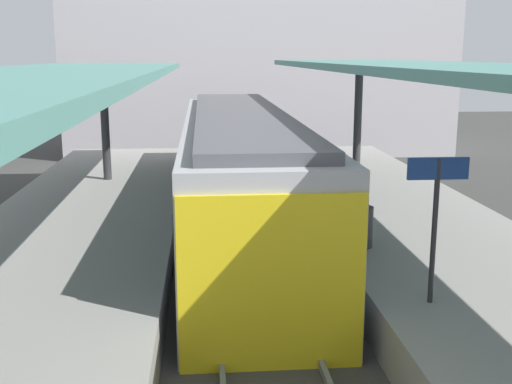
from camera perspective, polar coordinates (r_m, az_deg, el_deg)
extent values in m
plane|color=#383835|center=(12.04, -0.09, -10.35)|extent=(80.00, 80.00, 0.00)
cube|color=gray|center=(12.16, -18.42, -8.24)|extent=(4.40, 28.00, 1.00)
cube|color=gray|center=(12.73, 17.36, -7.24)|extent=(4.40, 28.00, 1.00)
cube|color=#423F3D|center=(12.00, -0.09, -9.91)|extent=(3.20, 28.00, 0.20)
cube|color=slate|center=(11.90, -3.59, -9.24)|extent=(0.08, 28.00, 0.14)
cube|color=slate|center=(12.02, 3.38, -9.03)|extent=(0.08, 28.00, 0.14)
cube|color=#ADADB2|center=(15.82, -1.44, 1.43)|extent=(2.70, 14.48, 2.90)
cube|color=yellow|center=(8.86, 1.47, -8.45)|extent=(2.65, 0.08, 2.60)
cube|color=black|center=(15.73, -6.44, 2.59)|extent=(0.04, 13.32, 0.76)
cube|color=black|center=(15.90, 3.49, 2.75)|extent=(0.04, 13.32, 0.76)
cube|color=#515156|center=(15.60, -1.47, 7.03)|extent=(2.16, 13.76, 0.20)
cylinder|color=#333335|center=(19.09, -13.59, 5.90)|extent=(0.24, 0.24, 3.23)
cube|color=slate|center=(12.80, -18.15, 10.23)|extent=(4.18, 21.00, 0.16)
cylinder|color=#333335|center=(19.46, 9.25, 6.34)|extent=(0.24, 0.24, 3.32)
cube|color=slate|center=(13.34, 16.17, 10.83)|extent=(4.18, 21.00, 0.16)
cylinder|color=#262628|center=(9.60, 15.93, -3.52)|extent=(0.08, 0.08, 2.20)
cube|color=navy|center=(9.39, 16.27, 2.07)|extent=(0.90, 0.06, 0.32)
cylinder|color=#2D2D30|center=(12.28, 9.59, -3.15)|extent=(0.44, 0.44, 0.80)
cube|color=#B7B2B7|center=(31.20, 0.25, 13.92)|extent=(18.00, 6.00, 11.00)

